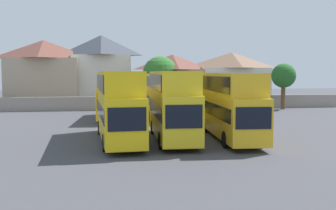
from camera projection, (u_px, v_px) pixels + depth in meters
The scene contains 14 objects.
ground at pixel (149, 114), 45.93m from camera, with size 140.00×140.00×0.00m, color #424247.
depot_boundary_wall at pixel (144, 103), 51.80m from camera, with size 56.00×0.50×1.80m, color gray.
bus_1 at pixel (118, 102), 27.66m from camera, with size 3.20×11.44×4.97m.
bus_2 at pixel (172, 102), 28.05m from camera, with size 2.86×10.23×4.98m.
bus_3 at pixel (229, 102), 28.90m from camera, with size 3.15×11.61×4.86m.
bus_4 at pixel (112, 100), 41.34m from camera, with size 3.18×10.65×3.45m.
bus_5 at pixel (157, 93), 42.23m from camera, with size 2.59×10.87×4.78m.
bus_6 at pixel (184, 92), 42.66m from camera, with size 3.11×11.13×5.06m.
house_terrace_left at pixel (44, 73), 55.65m from camera, with size 10.28×7.33×9.53m.
house_terrace_centre at pixel (102, 70), 57.45m from camera, with size 8.74×6.42×10.40m.
house_terrace_right at pixel (173, 80), 57.51m from camera, with size 8.36×7.84×7.59m.
house_terrace_far_right at pixel (231, 78), 58.94m from camera, with size 10.49×7.12×7.98m.
tree_left_of_lot at pixel (284, 76), 52.40m from camera, with size 3.27×3.27×6.16m.
tree_behind_wall at pixel (160, 74), 54.34m from camera, with size 4.90×4.90×7.21m.
Camera 1 is at (-4.73, -27.50, 4.86)m, focal length 41.69 mm.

